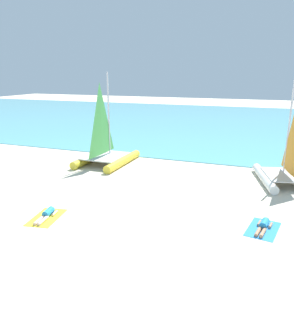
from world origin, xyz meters
name	(u,v)px	position (x,y,z in m)	size (l,w,h in m)	color
ground_plane	(173,166)	(0.00, 10.00, 0.00)	(120.00, 120.00, 0.00)	beige
ocean_water	(222,122)	(0.00, 31.45, 0.03)	(120.00, 40.00, 0.05)	#5BB2C1
sailboat_yellow	(106,151)	(-4.46, 9.00, 0.90)	(2.99, 4.65, 6.02)	yellow
sailboat_white	(287,169)	(6.89, 8.90, 0.84)	(3.78, 4.90, 5.66)	white
towel_left	(46,217)	(-2.79, 0.36, 0.01)	(1.10, 1.90, 0.01)	yellow
sunbather_left	(47,214)	(-2.80, 0.42, 0.13)	(0.67, 1.56, 0.30)	#268CCC
towel_right	(263,229)	(5.94, 2.53, 0.01)	(1.10, 1.90, 0.01)	#338CD8
sunbather_right	(264,225)	(5.95, 2.60, 0.13)	(0.66, 1.57, 0.30)	#268CCC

